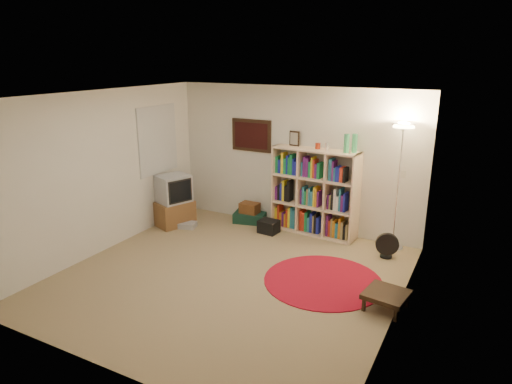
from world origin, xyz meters
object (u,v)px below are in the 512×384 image
at_px(floor_lamp, 402,145).
at_px(suitcase, 250,217).
at_px(tv_stand, 174,201).
at_px(bookshelf, 314,193).
at_px(floor_fan, 387,246).
at_px(side_table, 386,295).

distance_m(floor_lamp, suitcase, 3.06).
bearing_deg(tv_stand, bookshelf, 40.74).
bearing_deg(floor_fan, floor_lamp, 70.94).
relative_size(floor_fan, suitcase, 0.62).
bearing_deg(floor_lamp, floor_fan, -92.18).
xyz_separation_m(bookshelf, side_table, (1.70, -1.96, -0.53)).
distance_m(floor_fan, tv_stand, 3.77).
bearing_deg(floor_lamp, tv_stand, -168.53).
height_order(tv_stand, suitcase, tv_stand).
distance_m(floor_lamp, floor_fan, 1.54).
xyz_separation_m(tv_stand, side_table, (4.06, -1.13, -0.26)).
bearing_deg(suitcase, side_table, -46.02).
height_order(bookshelf, side_table, bookshelf).
height_order(bookshelf, floor_fan, bookshelf).
xyz_separation_m(floor_lamp, side_table, (0.31, -1.90, -1.50)).
relative_size(suitcase, side_table, 1.16).
relative_size(bookshelf, floor_fan, 4.50).
height_order(floor_lamp, suitcase, floor_lamp).
distance_m(bookshelf, floor_fan, 1.55).
bearing_deg(suitcase, floor_fan, -21.72).
relative_size(bookshelf, floor_lamp, 0.88).
distance_m(tv_stand, side_table, 4.22).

